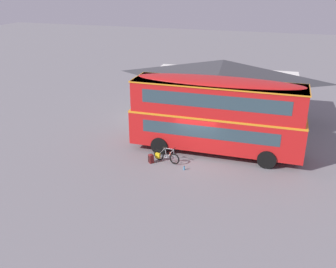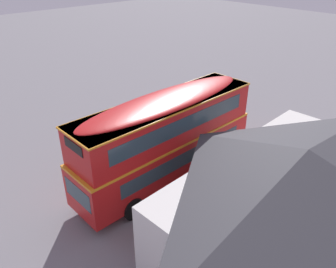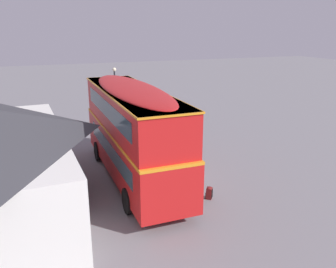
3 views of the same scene
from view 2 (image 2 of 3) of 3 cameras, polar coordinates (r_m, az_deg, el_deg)
ground_plane at (r=19.66m, az=-0.12°, el=-5.10°), size 120.00×120.00×0.00m
double_decker_bus at (r=17.10m, az=-0.21°, el=-0.32°), size 10.55×2.75×4.79m
touring_bicycle at (r=21.13m, az=0.82°, el=-1.31°), size 1.74×0.57×1.00m
backpack_on_ground at (r=21.87m, az=1.66°, el=-0.43°), size 0.37×0.36×0.57m
water_bottle_blue_sports at (r=20.91m, az=-3.08°, el=-2.50°), size 0.08×0.08×0.26m
pub_building at (r=14.60m, az=21.17°, el=-9.88°), size 12.09×7.76×4.51m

